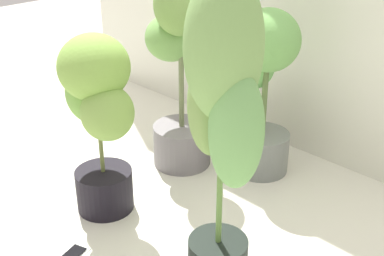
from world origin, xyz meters
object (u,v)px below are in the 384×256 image
at_px(potted_plant_back_left, 178,66).
at_px(potted_plant_back_center, 264,83).
at_px(potted_plant_front_right, 223,110).
at_px(potted_plant_front_left, 98,109).
at_px(cell_phone, 71,256).

xyz_separation_m(potted_plant_back_left, potted_plant_back_center, (0.31, 0.21, -0.05)).
relative_size(potted_plant_back_left, potted_plant_front_right, 0.87).
bearing_deg(potted_plant_back_center, potted_plant_front_left, -109.54).
bearing_deg(potted_plant_front_left, cell_phone, -59.30).
relative_size(potted_plant_front_left, potted_plant_front_right, 0.71).
distance_m(potted_plant_back_center, potted_plant_front_left, 0.74).
height_order(potted_plant_back_center, potted_plant_front_left, potted_plant_back_center).
xyz_separation_m(potted_plant_back_left, cell_phone, (0.23, -0.76, -0.47)).
bearing_deg(potted_plant_back_center, cell_phone, -94.65).
bearing_deg(potted_plant_back_left, potted_plant_front_right, -34.63).
xyz_separation_m(potted_plant_back_left, potted_plant_front_left, (0.07, -0.48, -0.03)).
distance_m(potted_plant_front_left, cell_phone, 0.54).
height_order(potted_plant_back_left, potted_plant_front_left, potted_plant_back_left).
distance_m(potted_plant_back_left, potted_plant_back_center, 0.38).
height_order(potted_plant_front_left, potted_plant_front_right, potted_plant_front_right).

